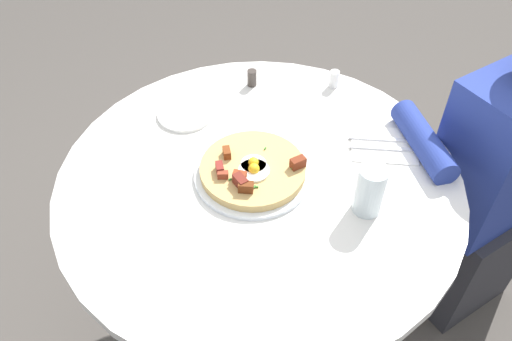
{
  "coord_description": "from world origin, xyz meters",
  "views": [
    {
      "loc": [
        0.49,
        0.76,
        1.7
      ],
      "look_at": [
        0.01,
        -0.01,
        0.77
      ],
      "focal_mm": 36.8,
      "sensor_mm": 36.0,
      "label": 1
    }
  ],
  "objects_px": {
    "bread_plate": "(185,114)",
    "fork": "(384,148)",
    "breakfast_pizza": "(253,169)",
    "knife": "(383,139)",
    "pizza_plate": "(253,174)",
    "salt_shaker": "(334,79)",
    "water_glass": "(370,190)",
    "dining_table": "(259,221)",
    "pepper_shaker": "(252,78)",
    "person_seated": "(487,193)"
  },
  "relations": [
    {
      "from": "pizza_plate",
      "to": "water_glass",
      "type": "height_order",
      "value": "water_glass"
    },
    {
      "from": "pizza_plate",
      "to": "water_glass",
      "type": "relative_size",
      "value": 2.27
    },
    {
      "from": "dining_table",
      "to": "pepper_shaker",
      "type": "distance_m",
      "value": 0.43
    },
    {
      "from": "person_seated",
      "to": "bread_plate",
      "type": "height_order",
      "value": "person_seated"
    },
    {
      "from": "breakfast_pizza",
      "to": "pizza_plate",
      "type": "bearing_deg",
      "value": -135.47
    },
    {
      "from": "knife",
      "to": "salt_shaker",
      "type": "relative_size",
      "value": 3.39
    },
    {
      "from": "dining_table",
      "to": "pizza_plate",
      "type": "bearing_deg",
      "value": -44.12
    },
    {
      "from": "fork",
      "to": "knife",
      "type": "distance_m",
      "value": 0.04
    },
    {
      "from": "person_seated",
      "to": "pepper_shaker",
      "type": "relative_size",
      "value": 22.4
    },
    {
      "from": "fork",
      "to": "salt_shaker",
      "type": "bearing_deg",
      "value": 115.98
    },
    {
      "from": "salt_shaker",
      "to": "person_seated",
      "type": "bearing_deg",
      "value": 123.27
    },
    {
      "from": "pepper_shaker",
      "to": "fork",
      "type": "bearing_deg",
      "value": 108.2
    },
    {
      "from": "person_seated",
      "to": "pizza_plate",
      "type": "relative_size",
      "value": 3.87
    },
    {
      "from": "pizza_plate",
      "to": "water_glass",
      "type": "xyz_separation_m",
      "value": [
        -0.17,
        0.23,
        0.06
      ]
    },
    {
      "from": "dining_table",
      "to": "water_glass",
      "type": "bearing_deg",
      "value": 125.0
    },
    {
      "from": "dining_table",
      "to": "fork",
      "type": "height_order",
      "value": "fork"
    },
    {
      "from": "bread_plate",
      "to": "fork",
      "type": "xyz_separation_m",
      "value": [
        -0.37,
        0.41,
        0.0
      ]
    },
    {
      "from": "breakfast_pizza",
      "to": "fork",
      "type": "height_order",
      "value": "breakfast_pizza"
    },
    {
      "from": "breakfast_pizza",
      "to": "knife",
      "type": "xyz_separation_m",
      "value": [
        -0.36,
        0.08,
        -0.02
      ]
    },
    {
      "from": "person_seated",
      "to": "knife",
      "type": "distance_m",
      "value": 0.44
    },
    {
      "from": "dining_table",
      "to": "bread_plate",
      "type": "distance_m",
      "value": 0.37
    },
    {
      "from": "person_seated",
      "to": "knife",
      "type": "xyz_separation_m",
      "value": [
        0.32,
        -0.17,
        0.25
      ]
    },
    {
      "from": "dining_table",
      "to": "pepper_shaker",
      "type": "bearing_deg",
      "value": -119.4
    },
    {
      "from": "person_seated",
      "to": "breakfast_pizza",
      "type": "distance_m",
      "value": 0.78
    },
    {
      "from": "pizza_plate",
      "to": "breakfast_pizza",
      "type": "height_order",
      "value": "breakfast_pizza"
    },
    {
      "from": "pizza_plate",
      "to": "water_glass",
      "type": "bearing_deg",
      "value": 125.61
    },
    {
      "from": "person_seated",
      "to": "pepper_shaker",
      "type": "height_order",
      "value": "person_seated"
    },
    {
      "from": "bread_plate",
      "to": "fork",
      "type": "relative_size",
      "value": 0.88
    },
    {
      "from": "knife",
      "to": "water_glass",
      "type": "relative_size",
      "value": 1.39
    },
    {
      "from": "salt_shaker",
      "to": "dining_table",
      "type": "bearing_deg",
      "value": 26.78
    },
    {
      "from": "bread_plate",
      "to": "fork",
      "type": "bearing_deg",
      "value": 132.59
    },
    {
      "from": "water_glass",
      "to": "fork",
      "type": "bearing_deg",
      "value": -143.4
    },
    {
      "from": "breakfast_pizza",
      "to": "bread_plate",
      "type": "xyz_separation_m",
      "value": [
        0.03,
        -0.3,
        -0.02
      ]
    },
    {
      "from": "bread_plate",
      "to": "salt_shaker",
      "type": "height_order",
      "value": "salt_shaker"
    },
    {
      "from": "dining_table",
      "to": "pepper_shaker",
      "type": "height_order",
      "value": "pepper_shaker"
    },
    {
      "from": "dining_table",
      "to": "salt_shaker",
      "type": "xyz_separation_m",
      "value": [
        -0.39,
        -0.2,
        0.2
      ]
    },
    {
      "from": "bread_plate",
      "to": "fork",
      "type": "distance_m",
      "value": 0.55
    },
    {
      "from": "fork",
      "to": "salt_shaker",
      "type": "relative_size",
      "value": 3.39
    },
    {
      "from": "fork",
      "to": "water_glass",
      "type": "relative_size",
      "value": 1.39
    },
    {
      "from": "bread_plate",
      "to": "salt_shaker",
      "type": "relative_size",
      "value": 2.97
    },
    {
      "from": "bread_plate",
      "to": "person_seated",
      "type": "bearing_deg",
      "value": 142.68
    },
    {
      "from": "breakfast_pizza",
      "to": "fork",
      "type": "relative_size",
      "value": 1.46
    },
    {
      "from": "person_seated",
      "to": "pizza_plate",
      "type": "distance_m",
      "value": 0.77
    },
    {
      "from": "breakfast_pizza",
      "to": "salt_shaker",
      "type": "distance_m",
      "value": 0.45
    },
    {
      "from": "bread_plate",
      "to": "dining_table",
      "type": "bearing_deg",
      "value": 98.36
    },
    {
      "from": "breakfast_pizza",
      "to": "knife",
      "type": "height_order",
      "value": "breakfast_pizza"
    },
    {
      "from": "pepper_shaker",
      "to": "breakfast_pizza",
      "type": "bearing_deg",
      "value": 58.12
    },
    {
      "from": "pizza_plate",
      "to": "fork",
      "type": "relative_size",
      "value": 1.63
    },
    {
      "from": "bread_plate",
      "to": "salt_shaker",
      "type": "bearing_deg",
      "value": 165.07
    },
    {
      "from": "water_glass",
      "to": "knife",
      "type": "bearing_deg",
      "value": -141.19
    }
  ]
}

